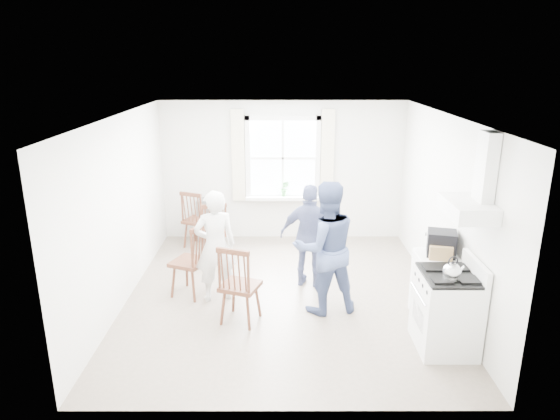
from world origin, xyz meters
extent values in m
cube|color=gray|center=(0.00, 0.00, -0.01)|extent=(4.62, 5.12, 0.02)
cube|color=silver|center=(0.00, 2.52, 1.30)|extent=(4.62, 0.04, 2.64)
cube|color=silver|center=(0.00, -2.52, 1.30)|extent=(4.62, 0.04, 2.64)
cube|color=silver|center=(-2.27, 0.00, 1.30)|extent=(0.04, 5.12, 2.64)
cube|color=silver|center=(2.27, 0.00, 1.30)|extent=(0.04, 5.12, 2.64)
cube|color=white|center=(0.00, 0.00, 2.61)|extent=(4.62, 5.12, 0.02)
cube|color=white|center=(0.00, 2.48, 1.55)|extent=(1.20, 0.02, 1.40)
cube|color=white|center=(0.00, 2.46, 2.29)|extent=(1.38, 0.09, 0.09)
cube|color=white|center=(0.00, 2.46, 0.81)|extent=(1.38, 0.09, 0.09)
cube|color=white|center=(-0.65, 2.46, 1.55)|extent=(0.09, 0.09, 1.58)
cube|color=white|center=(0.65, 2.46, 1.55)|extent=(0.09, 0.09, 1.58)
cube|color=white|center=(0.00, 2.38, 0.82)|extent=(1.38, 0.24, 0.06)
cube|color=beige|center=(-0.82, 2.44, 1.60)|extent=(0.24, 0.05, 1.70)
cube|color=beige|center=(0.82, 2.44, 1.60)|extent=(0.24, 0.05, 1.70)
cube|color=white|center=(2.02, -1.35, 1.74)|extent=(0.45, 0.76, 0.18)
cube|color=white|center=(2.17, -1.35, 2.21)|extent=(0.14, 0.30, 0.76)
cube|color=slate|center=(-1.40, 2.33, 0.40)|extent=(0.40, 0.30, 0.80)
cube|color=white|center=(1.91, -1.35, 0.46)|extent=(0.65, 0.76, 0.92)
cube|color=black|center=(1.91, -1.35, 0.94)|extent=(0.61, 0.72, 0.03)
cube|color=white|center=(2.20, -1.35, 1.02)|extent=(0.06, 0.76, 0.20)
cylinder|color=silver|center=(1.56, -1.35, 0.70)|extent=(0.02, 0.61, 0.02)
sphere|color=silver|center=(1.87, -1.51, 1.05)|extent=(0.20, 0.20, 0.20)
cylinder|color=silver|center=(1.87, -1.51, 0.99)|extent=(0.18, 0.18, 0.04)
torus|color=black|center=(1.87, -1.51, 1.17)|extent=(0.13, 0.05, 0.13)
cube|color=white|center=(1.98, -0.65, 0.45)|extent=(0.50, 0.55, 0.90)
cube|color=black|center=(2.02, -0.64, 0.98)|extent=(0.43, 0.40, 0.17)
cube|color=black|center=(2.02, -0.64, 1.14)|extent=(0.43, 0.40, 0.15)
cube|color=olive|center=(1.97, -0.76, 0.99)|extent=(0.31, 0.25, 0.18)
cube|color=#492517|center=(-1.19, 1.39, 0.48)|extent=(0.55, 0.53, 0.05)
cube|color=#492517|center=(-1.14, 1.21, 0.76)|extent=(0.42, 0.18, 0.57)
cylinder|color=#492517|center=(-1.19, 1.39, 0.23)|extent=(0.04, 0.04, 0.45)
cube|color=#492517|center=(-0.57, -0.73, 0.50)|extent=(0.58, 0.57, 0.06)
cube|color=#492517|center=(-0.64, -0.92, 0.80)|extent=(0.44, 0.21, 0.60)
cylinder|color=#492517|center=(-0.57, -0.73, 0.24)|extent=(0.04, 0.04, 0.48)
cube|color=#492517|center=(-1.37, 0.05, 0.50)|extent=(0.59, 0.61, 0.06)
cube|color=#492517|center=(-1.18, -0.03, 0.81)|extent=(0.23, 0.44, 0.60)
cylinder|color=#492517|center=(-1.37, 0.05, 0.24)|extent=(0.04, 0.04, 0.48)
imported|color=silver|center=(-0.96, -0.11, 0.81)|extent=(0.74, 0.74, 1.62)
imported|color=#485886|center=(0.55, -0.43, 0.91)|extent=(1.07, 1.07, 1.83)
imported|color=navy|center=(0.40, 0.37, 0.79)|extent=(1.12, 1.12, 1.57)
imported|color=#347534|center=(0.03, 2.36, 1.00)|extent=(0.18, 0.18, 0.29)
cube|color=#492517|center=(-1.55, 2.00, 0.49)|extent=(0.59, 0.58, 0.05)
cube|color=#492517|center=(-1.63, 1.82, 0.78)|extent=(0.42, 0.23, 0.59)
cylinder|color=#492517|center=(-1.55, 2.00, 0.23)|extent=(0.04, 0.04, 0.47)
camera|label=1|loc=(-0.06, -6.62, 3.34)|focal=32.00mm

